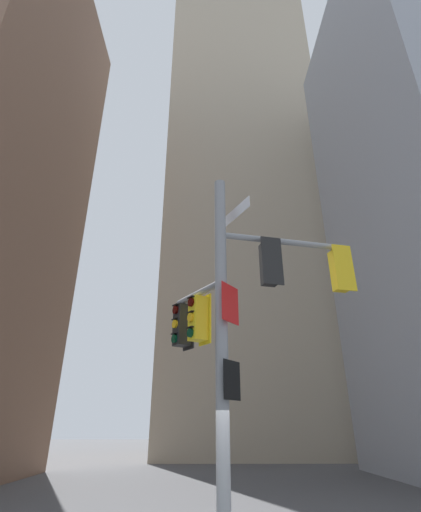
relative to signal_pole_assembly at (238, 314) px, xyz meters
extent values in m
cube|color=tan|center=(2.80, 25.71, 20.09)|extent=(14.33, 14.33, 49.08)
cylinder|color=gray|center=(-0.37, -0.38, -0.63)|extent=(0.26, 0.26, 7.63)
cylinder|color=gray|center=(1.22, -0.03, 1.75)|extent=(3.20, 0.84, 0.14)
cylinder|color=gray|center=(-0.87, 0.39, 0.60)|extent=(1.12, 1.61, 0.14)
cube|color=black|center=(0.78, -0.32, 1.15)|extent=(0.48, 0.13, 1.14)
cube|color=black|center=(0.74, -0.14, 1.15)|extent=(0.41, 0.41, 1.00)
cylinder|color=#360605|center=(0.70, 0.06, 1.50)|extent=(0.21, 0.10, 0.20)
cube|color=black|center=(0.70, 0.06, 1.62)|extent=(0.23, 0.12, 0.02)
cylinder|color=yellow|center=(0.70, 0.06, 1.15)|extent=(0.21, 0.10, 0.20)
cube|color=black|center=(0.70, 0.06, 1.27)|extent=(0.23, 0.12, 0.02)
cylinder|color=#06311C|center=(0.70, 0.06, 0.80)|extent=(0.21, 0.10, 0.20)
cube|color=black|center=(0.70, 0.06, 0.92)|extent=(0.23, 0.12, 0.02)
cube|color=gold|center=(2.53, 0.06, 1.15)|extent=(0.48, 0.13, 1.14)
cube|color=gold|center=(2.49, 0.25, 1.15)|extent=(0.41, 0.41, 1.00)
cylinder|color=#360605|center=(2.45, 0.44, 1.50)|extent=(0.21, 0.10, 0.20)
cube|color=black|center=(2.44, 0.45, 1.62)|extent=(0.23, 0.12, 0.02)
cylinder|color=#3C2C06|center=(2.45, 0.44, 1.15)|extent=(0.21, 0.10, 0.20)
cube|color=black|center=(2.44, 0.45, 1.27)|extent=(0.23, 0.12, 0.02)
cylinder|color=#19C672|center=(2.45, 0.44, 0.80)|extent=(0.21, 0.10, 0.20)
cube|color=black|center=(2.44, 0.45, 0.92)|extent=(0.23, 0.12, 0.02)
cube|color=yellow|center=(-0.71, 0.49, 0.00)|extent=(0.29, 0.42, 1.14)
cube|color=yellow|center=(-0.87, 0.39, 0.00)|extent=(0.47, 0.47, 1.00)
cylinder|color=#360605|center=(-1.04, 0.28, 0.35)|extent=(0.16, 0.20, 0.20)
cube|color=black|center=(-1.04, 0.27, 0.47)|extent=(0.18, 0.22, 0.02)
cylinder|color=yellow|center=(-1.04, 0.28, 0.00)|extent=(0.16, 0.20, 0.20)
cube|color=black|center=(-1.04, 0.27, 0.12)|extent=(0.18, 0.22, 0.02)
cylinder|color=#06311C|center=(-1.04, 0.28, -0.35)|extent=(0.16, 0.20, 0.20)
cube|color=black|center=(-1.04, 0.27, -0.23)|extent=(0.18, 0.22, 0.02)
cube|color=black|center=(-1.11, 1.10, 0.00)|extent=(0.29, 0.42, 1.14)
cube|color=black|center=(-1.27, 1.00, 0.00)|extent=(0.47, 0.47, 1.00)
cylinder|color=#360605|center=(-1.44, 0.89, 0.35)|extent=(0.16, 0.20, 0.20)
cube|color=black|center=(-1.44, 0.89, 0.47)|extent=(0.18, 0.22, 0.02)
cylinder|color=yellow|center=(-1.44, 0.89, 0.00)|extent=(0.16, 0.20, 0.20)
cube|color=black|center=(-1.44, 0.89, 0.12)|extent=(0.18, 0.22, 0.02)
cylinder|color=#06311C|center=(-1.44, 0.89, -0.35)|extent=(0.16, 0.20, 0.20)
cube|color=black|center=(-1.44, 0.89, -0.23)|extent=(0.18, 0.22, 0.02)
cube|color=white|center=(-0.06, -0.22, 2.36)|extent=(0.68, 1.27, 0.28)
cube|color=#19479E|center=(-0.06, -0.22, 2.36)|extent=(0.66, 1.24, 0.24)
cube|color=red|center=(-0.19, -0.51, 0.09)|extent=(0.38, 0.54, 0.80)
cube|color=white|center=(-0.19, -0.51, 0.09)|extent=(0.35, 0.50, 0.76)
cube|color=black|center=(-0.19, -0.51, -1.42)|extent=(0.35, 0.51, 0.72)
cube|color=white|center=(-0.19, -0.51, -1.42)|extent=(0.32, 0.47, 0.68)
camera|label=1|loc=(-0.66, -7.87, -2.18)|focal=26.01mm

